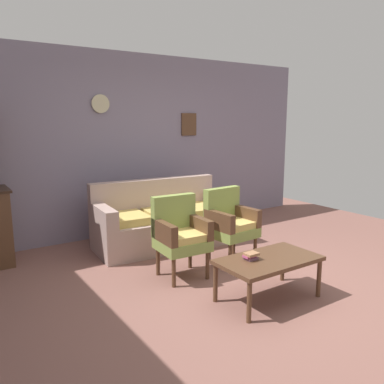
{
  "coord_description": "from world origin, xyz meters",
  "views": [
    {
      "loc": [
        -2.68,
        -2.85,
        1.75
      ],
      "look_at": [
        -0.03,
        1.11,
        0.85
      ],
      "focal_mm": 36.73,
      "sensor_mm": 36.0,
      "label": 1
    }
  ],
  "objects_px": {
    "armchair_by_doorway": "(180,233)",
    "book_stack_on_table": "(251,256)",
    "coffee_table": "(269,263)",
    "armchair_near_cabinet": "(230,222)",
    "floral_couch": "(163,222)"
  },
  "relations": [
    {
      "from": "armchair_by_doorway",
      "to": "floral_couch",
      "type": "bearing_deg",
      "value": 70.43
    },
    {
      "from": "floral_couch",
      "to": "coffee_table",
      "type": "relative_size",
      "value": 1.92
    },
    {
      "from": "armchair_by_doorway",
      "to": "armchair_near_cabinet",
      "type": "xyz_separation_m",
      "value": [
        0.76,
        0.07,
        0.0
      ]
    },
    {
      "from": "armchair_by_doorway",
      "to": "armchair_near_cabinet",
      "type": "bearing_deg",
      "value": 5.16
    },
    {
      "from": "armchair_by_doorway",
      "to": "book_stack_on_table",
      "type": "bearing_deg",
      "value": -76.15
    },
    {
      "from": "floral_couch",
      "to": "book_stack_on_table",
      "type": "distance_m",
      "value": 1.97
    },
    {
      "from": "coffee_table",
      "to": "book_stack_on_table",
      "type": "relative_size",
      "value": 7.5
    },
    {
      "from": "armchair_by_doorway",
      "to": "book_stack_on_table",
      "type": "xyz_separation_m",
      "value": [
        0.22,
        -0.91,
        -0.04
      ]
    },
    {
      "from": "armchair_near_cabinet",
      "to": "floral_couch",
      "type": "bearing_deg",
      "value": 111.48
    },
    {
      "from": "armchair_near_cabinet",
      "to": "book_stack_on_table",
      "type": "bearing_deg",
      "value": -119.02
    },
    {
      "from": "book_stack_on_table",
      "to": "armchair_by_doorway",
      "type": "bearing_deg",
      "value": 103.85
    },
    {
      "from": "book_stack_on_table",
      "to": "armchair_near_cabinet",
      "type": "bearing_deg",
      "value": 60.98
    },
    {
      "from": "armchair_near_cabinet",
      "to": "coffee_table",
      "type": "bearing_deg",
      "value": -109.39
    },
    {
      "from": "armchair_by_doorway",
      "to": "coffee_table",
      "type": "relative_size",
      "value": 0.9
    },
    {
      "from": "armchair_by_doorway",
      "to": "coffee_table",
      "type": "bearing_deg",
      "value": -67.8
    }
  ]
}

